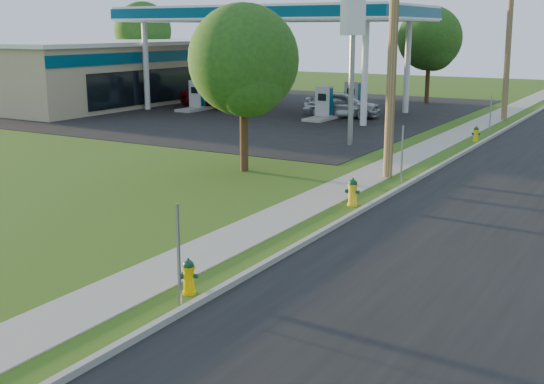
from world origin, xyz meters
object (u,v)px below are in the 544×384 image
(hydrant_far, at_px, (476,134))
(car_red, at_px, (216,96))
(car_silver, at_px, (342,104))
(fuel_pump_sw, at_px, (232,94))
(tree_lot, at_px, (431,41))
(hydrant_near, at_px, (189,277))
(fuel_pump_se, at_px, (352,101))
(utility_pole_far, at_px, (509,34))
(hydrant_mid, at_px, (353,192))
(fuel_pump_ne, at_px, (324,107))
(price_pylon, at_px, (353,20))
(utility_pole_mid, at_px, (393,32))
(tree_back, at_px, (143,33))
(fuel_pump_nw, at_px, (197,99))
(tree_verge, at_px, (245,64))

(hydrant_far, bearing_deg, car_red, 162.93)
(hydrant_far, distance_m, car_silver, 10.39)
(fuel_pump_sw, height_order, car_red, fuel_pump_sw)
(tree_lot, xyz_separation_m, hydrant_near, (7.05, -36.56, -3.92))
(fuel_pump_se, bearing_deg, utility_pole_far, 6.41)
(utility_pole_far, height_order, hydrant_mid, utility_pole_far)
(hydrant_near, relative_size, car_silver, 0.16)
(fuel_pump_sw, bearing_deg, hydrant_mid, -49.04)
(fuel_pump_ne, height_order, car_red, fuel_pump_ne)
(tree_lot, bearing_deg, hydrant_mid, -76.26)
(car_silver, bearing_deg, car_red, 75.56)
(tree_lot, height_order, car_silver, tree_lot)
(fuel_pump_sw, bearing_deg, price_pylon, -39.40)
(tree_lot, relative_size, car_silver, 1.49)
(utility_pole_mid, xyz_separation_m, fuel_pump_ne, (-8.90, 13.00, -4.23))
(utility_pole_far, bearing_deg, car_red, -170.67)
(tree_lot, distance_m, tree_back, 25.14)
(utility_pole_mid, relative_size, fuel_pump_nw, 3.06)
(tree_lot, relative_size, car_red, 1.27)
(price_pylon, xyz_separation_m, car_red, (-13.95, 9.57, -4.71))
(utility_pole_mid, height_order, fuel_pump_se, utility_pole_mid)
(tree_verge, distance_m, hydrant_mid, 6.87)
(car_red, bearing_deg, hydrant_mid, -125.76)
(fuel_pump_ne, xyz_separation_m, hydrant_mid, (9.44, -17.24, -0.31))
(fuel_pump_sw, distance_m, tree_lot, 14.07)
(price_pylon, relative_size, car_silver, 1.54)
(fuel_pump_se, bearing_deg, hydrant_mid, -66.04)
(fuel_pump_ne, distance_m, hydrant_far, 10.24)
(utility_pole_far, xyz_separation_m, fuel_pump_se, (-8.90, -1.00, -4.08))
(hydrant_mid, distance_m, car_red, 26.66)
(fuel_pump_se, bearing_deg, tree_lot, 71.73)
(tree_back, height_order, hydrant_mid, tree_back)
(utility_pole_mid, relative_size, car_red, 1.88)
(utility_pole_mid, distance_m, hydrant_mid, 6.24)
(utility_pole_mid, height_order, tree_back, utility_pole_mid)
(fuel_pump_se, height_order, tree_verge, tree_verge)
(price_pylon, relative_size, tree_verge, 1.15)
(car_red, bearing_deg, fuel_pump_nw, -170.63)
(fuel_pump_nw, bearing_deg, utility_pole_far, 15.61)
(hydrant_far, relative_size, car_silver, 0.16)
(tree_lot, relative_size, tree_back, 0.90)
(hydrant_near, bearing_deg, fuel_pump_nw, 126.28)
(tree_back, bearing_deg, hydrant_mid, -41.23)
(fuel_pump_ne, xyz_separation_m, car_silver, (0.49, 1.39, 0.04))
(utility_pole_far, bearing_deg, fuel_pump_sw, -176.80)
(fuel_pump_nw, bearing_deg, fuel_pump_sw, 90.00)
(price_pylon, xyz_separation_m, tree_back, (-27.70, 18.42, -0.68))
(fuel_pump_nw, bearing_deg, utility_pole_mid, -35.99)
(utility_pole_mid, bearing_deg, fuel_pump_se, 117.63)
(fuel_pump_ne, distance_m, hydrant_near, 26.91)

